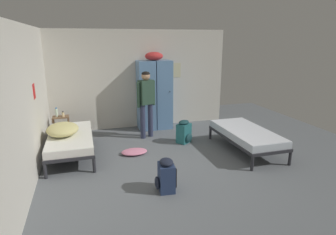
# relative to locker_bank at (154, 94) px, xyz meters

# --- Properties ---
(ground_plane) EXTENTS (9.44, 9.44, 0.00)m
(ground_plane) POSITION_rel_locker_bank_xyz_m (-0.33, -2.67, -0.97)
(ground_plane) COLOR slate
(room_backdrop) EXTENTS (4.89, 5.96, 2.64)m
(room_backdrop) POSITION_rel_locker_bank_xyz_m (-1.65, -1.32, 0.35)
(room_backdrop) COLOR beige
(room_backdrop) RESTS_ON ground_plane
(locker_bank) EXTENTS (0.90, 0.55, 2.07)m
(locker_bank) POSITION_rel_locker_bank_xyz_m (0.00, 0.00, 0.00)
(locker_bank) COLOR #5B84B2
(locker_bank) RESTS_ON ground_plane
(shelf_unit) EXTENTS (0.38, 0.30, 0.57)m
(shelf_unit) POSITION_rel_locker_bank_xyz_m (-2.42, -0.21, -0.62)
(shelf_unit) COLOR brown
(shelf_unit) RESTS_ON ground_plane
(bed_right) EXTENTS (0.90, 1.90, 0.49)m
(bed_right) POSITION_rel_locker_bank_xyz_m (1.50, -2.21, -0.59)
(bed_right) COLOR #28282D
(bed_right) RESTS_ON ground_plane
(bed_left_rear) EXTENTS (0.90, 1.90, 0.49)m
(bed_left_rear) POSITION_rel_locker_bank_xyz_m (-2.17, -1.43, -0.59)
(bed_left_rear) COLOR #28282D
(bed_left_rear) RESTS_ON ground_plane
(bedding_heap) EXTENTS (0.63, 0.77, 0.24)m
(bedding_heap) POSITION_rel_locker_bank_xyz_m (-2.30, -1.44, -0.36)
(bedding_heap) COLOR #D1C67F
(bedding_heap) RESTS_ON bed_left_rear
(person_traveler) EXTENTS (0.49, 0.33, 1.65)m
(person_traveler) POSITION_rel_locker_bank_xyz_m (-0.38, -0.70, 0.03)
(person_traveler) COLOR #2D334C
(person_traveler) RESTS_ON ground_plane
(water_bottle) EXTENTS (0.06, 0.06, 0.23)m
(water_bottle) POSITION_rel_locker_bank_xyz_m (-2.50, -0.19, -0.30)
(water_bottle) COLOR silver
(water_bottle) RESTS_ON shelf_unit
(lotion_bottle) EXTENTS (0.06, 0.06, 0.14)m
(lotion_bottle) POSITION_rel_locker_bank_xyz_m (-2.35, -0.25, -0.34)
(lotion_bottle) COLOR beige
(lotion_bottle) RESTS_ON shelf_unit
(backpack_teal) EXTENTS (0.41, 0.42, 0.55)m
(backpack_teal) POSITION_rel_locker_bank_xyz_m (0.38, -1.34, -0.71)
(backpack_teal) COLOR #23666B
(backpack_teal) RESTS_ON ground_plane
(backpack_navy) EXTENTS (0.36, 0.34, 0.55)m
(backpack_navy) POSITION_rel_locker_bank_xyz_m (-0.67, -3.36, -0.71)
(backpack_navy) COLOR navy
(backpack_navy) RESTS_ON ground_plane
(clothes_pile_pink) EXTENTS (0.56, 0.39, 0.10)m
(clothes_pile_pink) POSITION_rel_locker_bank_xyz_m (-0.88, -1.69, -0.92)
(clothes_pile_pink) COLOR pink
(clothes_pile_pink) RESTS_ON ground_plane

